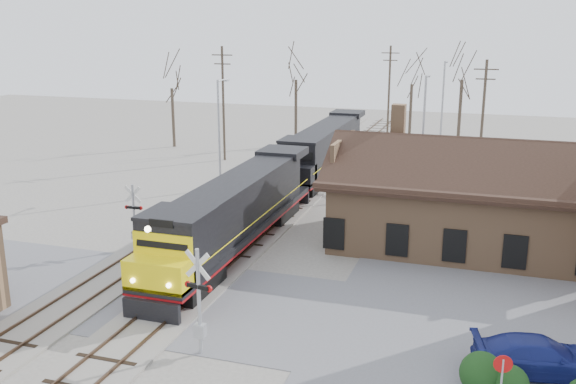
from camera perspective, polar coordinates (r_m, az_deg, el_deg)
name	(u,v)px	position (r m, az deg, el deg)	size (l,w,h in m)	color
ground	(179,300)	(30.98, -9.69, -9.43)	(140.00, 140.00, 0.00)	#9E998F
road	(179,300)	(30.98, -9.69, -9.40)	(60.00, 9.00, 0.03)	slate
track_main	(280,212)	(43.93, -0.69, -1.76)	(3.40, 90.00, 0.24)	#9E998F
track_siding	(220,206)	(45.51, -6.07, -1.25)	(3.40, 90.00, 0.24)	#9E998F
depot	(460,205)	(38.31, 15.07, -1.14)	(15.20, 9.31, 7.90)	#956E4D
locomotive_lead	(232,214)	(35.82, -4.96, -2.00)	(2.92, 19.54, 4.34)	black
locomotive_trailing	(324,149)	(54.09, 3.18, 3.81)	(2.92, 19.54, 4.10)	black
crossbuck_near	(199,306)	(25.37, -7.90, -10.00)	(1.24, 0.33, 4.37)	#A5A8AD
crossbuck_far	(134,219)	(37.45, -13.50, -2.35)	(1.10, 0.29, 3.84)	#A5A8AD
do_not_enter_sign	(502,373)	(22.99, 18.51, -14.99)	(0.63, 0.15, 2.12)	#A5A8AD
parked_car	(539,356)	(26.11, 21.44, -13.44)	(1.99, 4.88, 1.42)	navy
hedge_a	(482,373)	(24.21, 16.84, -15.18)	(1.54, 1.54, 1.54)	black
hedge_b	(509,384)	(24.13, 19.08, -15.80)	(1.32, 1.32, 1.32)	black
streetlight_a	(220,128)	(49.68, -6.09, 5.66)	(0.25, 2.04, 8.44)	#A5A8AD
streetlight_b	(424,127)	(50.02, 11.97, 5.69)	(0.25, 2.04, 8.80)	#A5A8AD
streetlight_c	(443,104)	(63.41, 13.58, 7.63)	(0.25, 2.04, 9.10)	#A5A8AD
utility_pole_a	(223,102)	(60.17, -5.77, 7.99)	(2.00, 0.24, 10.54)	#382D23
utility_pole_b	(389,90)	(73.59, 8.97, 8.97)	(2.00, 0.24, 10.12)	#382D23
utility_pole_c	(483,115)	(56.89, 16.93, 6.57)	(2.00, 0.24, 9.64)	#382D23
tree_a	(171,79)	(67.43, -10.33, 9.89)	(4.04, 4.04, 9.91)	#382D23
tree_b	(296,69)	(67.47, 0.72, 10.89)	(4.55, 4.55, 11.15)	#382D23
tree_c	(412,75)	(70.97, 10.99, 10.19)	(4.11, 4.11, 10.07)	#382D23
tree_d	(463,67)	(64.19, 15.29, 10.68)	(4.88, 4.88, 11.95)	#382D23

